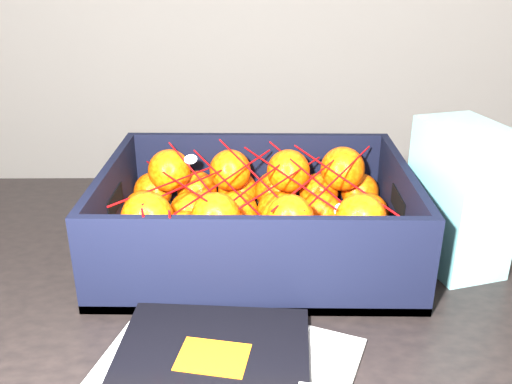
{
  "coord_description": "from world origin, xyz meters",
  "views": [
    {
      "loc": [
        0.29,
        -0.36,
        1.17
      ],
      "look_at": [
        0.28,
        0.35,
        0.86
      ],
      "focal_mm": 39.17,
      "sensor_mm": 36.0,
      "label": 1
    }
  ],
  "objects": [
    {
      "name": "produce_crate",
      "position": [
        0.28,
        0.38,
        0.79
      ],
      "size": [
        0.44,
        0.33,
        0.13
      ],
      "color": "brown",
      "rests_on": "table"
    },
    {
      "name": "table",
      "position": [
        0.24,
        0.27,
        0.65
      ],
      "size": [
        1.22,
        0.83,
        0.75
      ],
      "color": "black",
      "rests_on": "ground"
    },
    {
      "name": "mesh_net",
      "position": [
        0.28,
        0.37,
        0.87
      ],
      "size": [
        0.37,
        0.29,
        0.09
      ],
      "color": "#B80609",
      "rests_on": "clementine_heap"
    },
    {
      "name": "clementine_heap",
      "position": [
        0.28,
        0.38,
        0.81
      ],
      "size": [
        0.41,
        0.31,
        0.12
      ],
      "color": "#FB5205",
      "rests_on": "produce_crate"
    },
    {
      "name": "retail_carton",
      "position": [
        0.57,
        0.35,
        0.85
      ],
      "size": [
        0.13,
        0.16,
        0.21
      ],
      "primitive_type": "cube",
      "rotation": [
        0.0,
        0.0,
        0.29
      ],
      "color": "silver",
      "rests_on": "table"
    }
  ]
}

